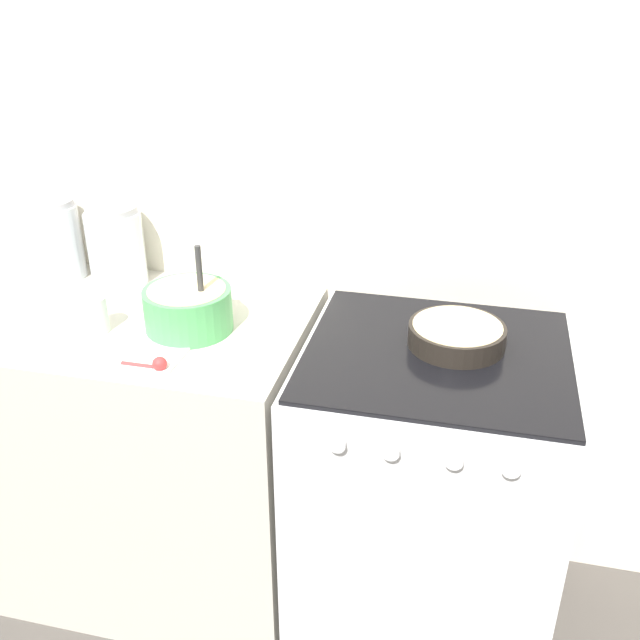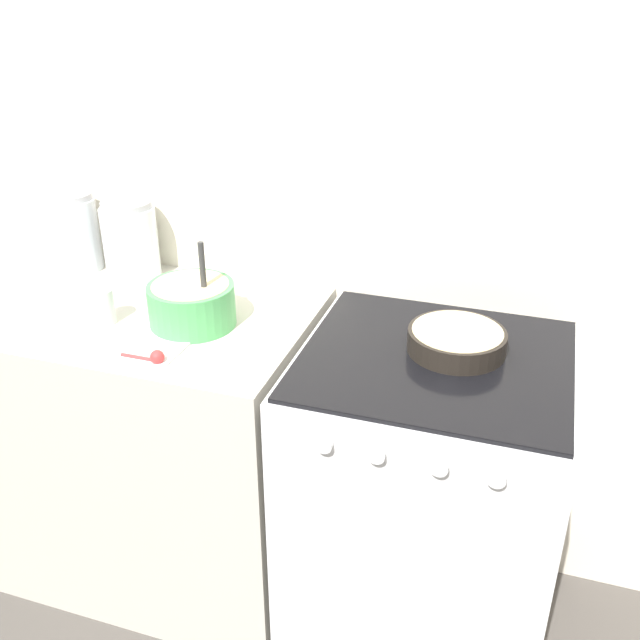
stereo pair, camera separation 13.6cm
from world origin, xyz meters
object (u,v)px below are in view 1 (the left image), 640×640
baking_pan (457,335)px  storage_jar_middle (117,251)px  mixing_bowl (188,307)px  storage_jar_left (58,244)px  tin_can (95,314)px  stove (425,494)px

baking_pan → storage_jar_middle: 1.04m
mixing_bowl → storage_jar_left: storage_jar_left is taller
storage_jar_middle → tin_can: bearing=-73.5°
baking_pan → storage_jar_middle: size_ratio=1.03×
storage_jar_middle → baking_pan: bearing=-9.4°
storage_jar_left → tin_can: storage_jar_left is taller
baking_pan → storage_jar_left: bearing=172.1°
stove → storage_jar_left: bearing=169.7°
mixing_bowl → stove: bearing=2.3°
stove → mixing_bowl: mixing_bowl is taller
tin_can → baking_pan: bearing=8.5°
storage_jar_left → tin_can: (0.29, -0.31, -0.06)m
baking_pan → stove: bearing=-132.4°
stove → mixing_bowl: size_ratio=3.82×
stove → baking_pan: size_ratio=3.73×
stove → baking_pan: (0.04, 0.05, 0.49)m
storage_jar_left → tin_can: 0.43m
baking_pan → mixing_bowl: bearing=-174.1°
mixing_bowl → tin_can: bearing=-163.9°
stove → tin_can: tin_can is taller
stove → mixing_bowl: (-0.66, -0.03, 0.53)m
storage_jar_middle → tin_can: 0.33m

